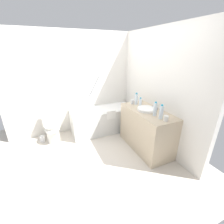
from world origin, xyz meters
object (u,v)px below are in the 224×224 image
at_px(toilet, 52,128).
at_px(drinking_glass_1, 132,102).
at_px(drinking_glass_0, 166,118).
at_px(toilet_paper_roll, 43,139).
at_px(water_bottle_3, 155,109).
at_px(bathtub, 103,119).
at_px(water_bottle_2, 136,99).
at_px(sink_basin, 146,109).
at_px(sink_faucet, 155,107).
at_px(water_bottle_1, 140,102).
at_px(water_bottle_0, 161,112).

distance_m(toilet, drinking_glass_1, 1.88).
height_order(drinking_glass_0, toilet_paper_roll, drinking_glass_0).
xyz_separation_m(drinking_glass_0, drinking_glass_1, (-0.06, 0.97, -0.00)).
bearing_deg(water_bottle_3, drinking_glass_0, -84.37).
distance_m(bathtub, toilet, 1.21).
bearing_deg(bathtub, water_bottle_2, -50.05).
bearing_deg(sink_basin, sink_faucet, 0.00).
xyz_separation_m(toilet, drinking_glass_1, (1.69, -0.60, 0.57)).
relative_size(water_bottle_1, toilet_paper_roll, 1.39).
bearing_deg(toilet, water_bottle_1, 67.59).
distance_m(sink_basin, water_bottle_1, 0.25).
xyz_separation_m(water_bottle_0, water_bottle_2, (0.02, 0.81, -0.00)).
bearing_deg(bathtub, water_bottle_1, -55.06).
bearing_deg(water_bottle_2, drinking_glass_1, 138.11).
bearing_deg(water_bottle_0, toilet_paper_roll, 142.30).
bearing_deg(drinking_glass_1, bathtub, 129.03).
relative_size(toilet, water_bottle_3, 2.57).
bearing_deg(sink_faucet, toilet, 151.91).
distance_m(bathtub, toilet_paper_roll, 1.47).
bearing_deg(water_bottle_1, water_bottle_0, -92.35).
xyz_separation_m(water_bottle_3, toilet_paper_roll, (-1.96, 1.38, -0.90)).
xyz_separation_m(toilet, water_bottle_2, (1.75, -0.66, 0.64)).
xyz_separation_m(sink_basin, water_bottle_3, (-0.02, -0.27, 0.10)).
relative_size(water_bottle_1, water_bottle_3, 0.72).
distance_m(water_bottle_3, toilet_paper_roll, 2.56).
xyz_separation_m(sink_basin, drinking_glass_0, (0.00, -0.53, 0.03)).
bearing_deg(drinking_glass_0, sink_faucet, 68.86).
height_order(bathtub, drinking_glass_1, bathtub).
xyz_separation_m(toilet, water_bottle_0, (1.73, -1.46, 0.64)).
bearing_deg(bathtub, water_bottle_0, -70.11).
xyz_separation_m(sink_faucet, drinking_glass_0, (-0.20, -0.53, 0.02)).
bearing_deg(drinking_glass_0, toilet_paper_roll, 140.63).
height_order(water_bottle_0, toilet_paper_roll, water_bottle_0).
bearing_deg(sink_basin, water_bottle_3, -94.56).
bearing_deg(toilet, bathtub, 91.71).
relative_size(bathtub, sink_basin, 4.36).
distance_m(water_bottle_2, drinking_glass_0, 0.92).
bearing_deg(toilet, toilet_paper_roll, -102.31).
relative_size(drinking_glass_0, toilet_paper_roll, 0.71).
distance_m(sink_faucet, water_bottle_2, 0.45).
bearing_deg(water_bottle_2, water_bottle_1, -85.78).
relative_size(bathtub, water_bottle_3, 5.97).
relative_size(bathtub, toilet_paper_roll, 11.46).
height_order(sink_basin, toilet_paper_roll, sink_basin).
relative_size(toilet, sink_basin, 1.87).
bearing_deg(water_bottle_2, sink_faucet, -62.22).
distance_m(bathtub, water_bottle_1, 1.15).
height_order(water_bottle_3, toilet_paper_roll, water_bottle_3).
distance_m(sink_faucet, water_bottle_1, 0.31).
distance_m(drinking_glass_0, drinking_glass_1, 0.97).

